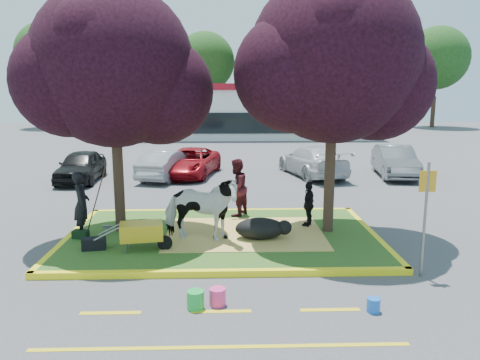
{
  "coord_description": "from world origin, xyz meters",
  "views": [
    {
      "loc": [
        0.1,
        -12.1,
        3.98
      ],
      "look_at": [
        0.49,
        0.5,
        1.52
      ],
      "focal_mm": 35.0,
      "sensor_mm": 36.0,
      "label": 1
    }
  ],
  "objects_px": {
    "handler": "(82,204)",
    "car_black": "(81,166)",
    "wheelbarrow": "(142,232)",
    "car_silver": "(166,164)",
    "calf": "(260,228)",
    "cow": "(200,209)",
    "bucket_pink": "(218,297)",
    "bucket_blue": "(373,305)",
    "sign_post": "(426,207)",
    "bucket_green": "(195,300)"
  },
  "relations": [
    {
      "from": "handler",
      "to": "car_black",
      "type": "height_order",
      "value": "handler"
    },
    {
      "from": "wheelbarrow",
      "to": "car_silver",
      "type": "bearing_deg",
      "value": 84.15
    },
    {
      "from": "car_black",
      "to": "calf",
      "type": "bearing_deg",
      "value": -51.92
    },
    {
      "from": "cow",
      "to": "bucket_pink",
      "type": "height_order",
      "value": "cow"
    },
    {
      "from": "bucket_pink",
      "to": "bucket_blue",
      "type": "xyz_separation_m",
      "value": [
        2.83,
        -0.35,
        -0.04
      ]
    },
    {
      "from": "cow",
      "to": "car_black",
      "type": "bearing_deg",
      "value": 42.29
    },
    {
      "from": "car_black",
      "to": "sign_post",
      "type": "bearing_deg",
      "value": -47.59
    },
    {
      "from": "car_silver",
      "to": "car_black",
      "type": "bearing_deg",
      "value": 23.21
    },
    {
      "from": "bucket_green",
      "to": "calf",
      "type": "bearing_deg",
      "value": 67.89
    },
    {
      "from": "bucket_pink",
      "to": "calf",
      "type": "bearing_deg",
      "value": 73.13
    },
    {
      "from": "wheelbarrow",
      "to": "handler",
      "type": "bearing_deg",
      "value": 135.59
    },
    {
      "from": "cow",
      "to": "car_silver",
      "type": "xyz_separation_m",
      "value": [
        -2.05,
        9.37,
        -0.34
      ]
    },
    {
      "from": "wheelbarrow",
      "to": "bucket_pink",
      "type": "relative_size",
      "value": 5.5
    },
    {
      "from": "bucket_blue",
      "to": "bucket_pink",
      "type": "bearing_deg",
      "value": 172.93
    },
    {
      "from": "calf",
      "to": "bucket_blue",
      "type": "distance_m",
      "value": 4.22
    },
    {
      "from": "bucket_green",
      "to": "handler",
      "type": "bearing_deg",
      "value": 128.73
    },
    {
      "from": "handler",
      "to": "car_black",
      "type": "xyz_separation_m",
      "value": [
        -2.53,
        8.3,
        -0.34
      ]
    },
    {
      "from": "car_black",
      "to": "car_silver",
      "type": "relative_size",
      "value": 1.01
    },
    {
      "from": "bucket_pink",
      "to": "car_black",
      "type": "height_order",
      "value": "car_black"
    },
    {
      "from": "calf",
      "to": "car_silver",
      "type": "height_order",
      "value": "car_silver"
    },
    {
      "from": "bucket_blue",
      "to": "car_silver",
      "type": "relative_size",
      "value": 0.07
    },
    {
      "from": "cow",
      "to": "calf",
      "type": "height_order",
      "value": "cow"
    },
    {
      "from": "calf",
      "to": "sign_post",
      "type": "distance_m",
      "value": 4.14
    },
    {
      "from": "calf",
      "to": "bucket_blue",
      "type": "xyz_separation_m",
      "value": [
        1.79,
        -3.81,
        -0.3
      ]
    },
    {
      "from": "wheelbarrow",
      "to": "sign_post",
      "type": "distance_m",
      "value": 6.45
    },
    {
      "from": "calf",
      "to": "wheelbarrow",
      "type": "xyz_separation_m",
      "value": [
        -2.9,
        -0.79,
        0.19
      ]
    },
    {
      "from": "calf",
      "to": "sign_post",
      "type": "bearing_deg",
      "value": -58.66
    },
    {
      "from": "car_black",
      "to": "car_silver",
      "type": "distance_m",
      "value": 3.67
    },
    {
      "from": "calf",
      "to": "bucket_pink",
      "type": "height_order",
      "value": "calf"
    },
    {
      "from": "calf",
      "to": "car_black",
      "type": "xyz_separation_m",
      "value": [
        -7.21,
        8.74,
        0.24
      ]
    },
    {
      "from": "bucket_blue",
      "to": "sign_post",
      "type": "bearing_deg",
      "value": 46.05
    },
    {
      "from": "wheelbarrow",
      "to": "cow",
      "type": "bearing_deg",
      "value": 16.97
    },
    {
      "from": "wheelbarrow",
      "to": "bucket_pink",
      "type": "distance_m",
      "value": 3.28
    },
    {
      "from": "cow",
      "to": "sign_post",
      "type": "height_order",
      "value": "sign_post"
    },
    {
      "from": "cow",
      "to": "car_black",
      "type": "relative_size",
      "value": 0.5
    },
    {
      "from": "bucket_green",
      "to": "car_silver",
      "type": "distance_m",
      "value": 13.03
    },
    {
      "from": "car_silver",
      "to": "wheelbarrow",
      "type": "bearing_deg",
      "value": 108.82
    },
    {
      "from": "cow",
      "to": "handler",
      "type": "height_order",
      "value": "handler"
    },
    {
      "from": "car_silver",
      "to": "sign_post",
      "type": "bearing_deg",
      "value": 135.93
    },
    {
      "from": "wheelbarrow",
      "to": "car_silver",
      "type": "height_order",
      "value": "car_silver"
    },
    {
      "from": "cow",
      "to": "bucket_pink",
      "type": "relative_size",
      "value": 6.03
    },
    {
      "from": "sign_post",
      "to": "handler",
      "type": "bearing_deg",
      "value": 160.53
    },
    {
      "from": "wheelbarrow",
      "to": "sign_post",
      "type": "relative_size",
      "value": 0.73
    },
    {
      "from": "bucket_pink",
      "to": "bucket_blue",
      "type": "relative_size",
      "value": 1.27
    },
    {
      "from": "wheelbarrow",
      "to": "car_silver",
      "type": "distance_m",
      "value": 10.08
    },
    {
      "from": "sign_post",
      "to": "bucket_green",
      "type": "distance_m",
      "value": 5.15
    },
    {
      "from": "cow",
      "to": "sign_post",
      "type": "distance_m",
      "value": 5.32
    },
    {
      "from": "bucket_green",
      "to": "bucket_pink",
      "type": "distance_m",
      "value": 0.42
    },
    {
      "from": "sign_post",
      "to": "bucket_pink",
      "type": "distance_m",
      "value": 4.74
    },
    {
      "from": "bucket_blue",
      "to": "car_black",
      "type": "distance_m",
      "value": 15.45
    }
  ]
}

